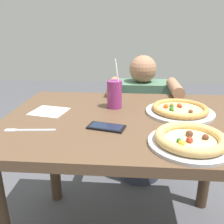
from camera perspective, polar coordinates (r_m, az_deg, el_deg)
name	(u,v)px	position (r m, az deg, el deg)	size (l,w,h in m)	color
dining_table	(129,141)	(1.16, 3.99, -6.81)	(1.15, 0.82, 0.75)	brown
pizza_near	(190,140)	(0.89, 17.87, -6.26)	(0.29, 0.29, 0.05)	#B7B7BC
pizza_far	(180,110)	(1.20, 15.63, 0.51)	(0.32, 0.32, 0.04)	#B7B7BC
drink_cup_colored	(114,94)	(1.22, 0.55, 4.25)	(0.08, 0.08, 0.25)	#8C2D72
paper_napkin	(49,111)	(1.22, -14.63, 0.13)	(0.16, 0.14, 0.00)	white
fork	(27,130)	(1.03, -19.35, -4.06)	(0.20, 0.04, 0.00)	silver
cell_phone	(106,127)	(0.99, -1.39, -3.55)	(0.16, 0.11, 0.01)	black
diner_seated	(140,127)	(1.85, 6.70, -3.62)	(0.45, 0.54, 0.95)	#333847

